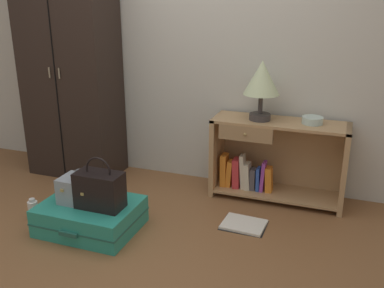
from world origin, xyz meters
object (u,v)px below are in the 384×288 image
wardrobe (71,69)px  suitcase_large (91,216)px  train_case (82,190)px  handbag (100,190)px  bookshelf (272,160)px  table_lamp (262,80)px  bowl (312,120)px  open_book_on_floor (244,225)px  bottle (33,210)px

wardrobe → suitcase_large: 1.46m
train_case → handbag: bearing=-7.6°
wardrobe → bookshelf: (1.84, 0.06, -0.66)m
bookshelf → handbag: bearing=-135.3°
table_lamp → bowl: 0.50m
open_book_on_floor → bowl: bearing=55.7°
wardrobe → bowl: bearing=1.6°
train_case → bottle: (-0.43, -0.03, -0.22)m
bookshelf → table_lamp: table_lamp is taller
bowl → open_book_on_floor: 0.96m
bottle → wardrobe: bearing=103.5°
table_lamp → bottle: bearing=-147.0°
train_case → table_lamp: bearing=41.6°
train_case → handbag: size_ratio=0.80×
train_case → handbag: handbag is taller
train_case → open_book_on_floor: bearing=21.1°
wardrobe → bottle: 1.33m
train_case → bottle: size_ratio=1.77×
table_lamp → open_book_on_floor: table_lamp is taller
train_case → bottle: 0.49m
table_lamp → suitcase_large: size_ratio=0.69×
table_lamp → bookshelf: bearing=16.0°
open_book_on_floor → bookshelf: bearing=81.2°
wardrobe → bowl: 2.15m
bottle → suitcase_large: bearing=3.0°
suitcase_large → bottle: 0.49m
wardrobe → suitcase_large: bearing=-52.1°
wardrobe → bookshelf: bearing=1.8°
bottle → open_book_on_floor: size_ratio=0.52×
bookshelf → suitcase_large: bookshelf is taller
table_lamp → suitcase_large: 1.64m
bookshelf → handbag: 1.42m
wardrobe → bowl: size_ratio=12.18×
open_book_on_floor → train_case: bearing=-158.9°
bookshelf → train_case: (-1.18, -0.98, -0.03)m
wardrobe → bookshelf: wardrobe is taller
bowl → handbag: size_ratio=0.43×
suitcase_large → open_book_on_floor: (1.03, 0.42, -0.09)m
table_lamp → train_case: bearing=-138.4°
table_lamp → train_case: 1.58m
wardrobe → train_case: wardrobe is taller
bookshelf → suitcase_large: (-1.12, -0.98, -0.23)m
handbag → table_lamp: bearing=47.0°
bowl → handbag: bowl is taller
bookshelf → table_lamp: bearing=-164.0°
wardrobe → train_case: (0.66, -0.92, -0.69)m
table_lamp → handbag: bearing=-133.0°
train_case → open_book_on_floor: (1.09, 0.42, -0.29)m
bottle → train_case: bearing=3.4°
bookshelf → bowl: (0.29, 0.00, 0.37)m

